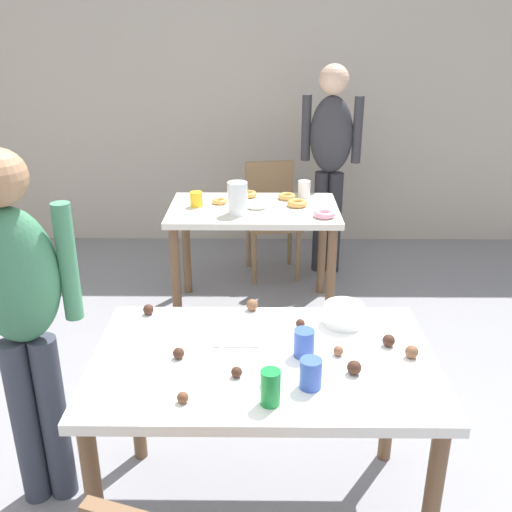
# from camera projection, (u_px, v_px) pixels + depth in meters

# --- Properties ---
(ground_plane) EXTENTS (6.40, 6.40, 0.00)m
(ground_plane) POSITION_uv_depth(u_px,v_px,m) (253.00, 499.00, 2.47)
(ground_plane) COLOR gray
(wall_back) EXTENTS (6.40, 0.10, 2.60)m
(wall_back) POSITION_uv_depth(u_px,v_px,m) (258.00, 94.00, 4.94)
(wall_back) COLOR #BCB2A3
(wall_back) RESTS_ON ground_plane
(dining_table_near) EXTENTS (1.25, 0.78, 0.75)m
(dining_table_near) POSITION_uv_depth(u_px,v_px,m) (263.00, 379.00, 2.16)
(dining_table_near) COLOR white
(dining_table_near) RESTS_ON ground_plane
(dining_table_far) EXTENTS (1.11, 0.68, 0.75)m
(dining_table_far) POSITION_uv_depth(u_px,v_px,m) (254.00, 224.00, 3.84)
(dining_table_far) COLOR silver
(dining_table_far) RESTS_ON ground_plane
(chair_far_table) EXTENTS (0.46, 0.46, 0.87)m
(chair_far_table) POSITION_uv_depth(u_px,v_px,m) (271.00, 211.00, 4.54)
(chair_far_table) COLOR olive
(chair_far_table) RESTS_ON ground_plane
(person_girl_near) EXTENTS (0.45, 0.26, 1.50)m
(person_girl_near) POSITION_uv_depth(u_px,v_px,m) (20.00, 308.00, 2.16)
(person_girl_near) COLOR #383D4C
(person_girl_near) RESTS_ON ground_plane
(person_adult_far) EXTENTS (0.45, 0.26, 1.60)m
(person_adult_far) POSITION_uv_depth(u_px,v_px,m) (331.00, 152.00, 4.35)
(person_adult_far) COLOR #28282D
(person_adult_far) RESTS_ON ground_plane
(mixing_bowl) EXTENTS (0.16, 0.16, 0.08)m
(mixing_bowl) POSITION_uv_depth(u_px,v_px,m) (344.00, 314.00, 2.34)
(mixing_bowl) COLOR white
(mixing_bowl) RESTS_ON dining_table_near
(soda_can) EXTENTS (0.07, 0.07, 0.12)m
(soda_can) POSITION_uv_depth(u_px,v_px,m) (270.00, 387.00, 1.84)
(soda_can) COLOR #198438
(soda_can) RESTS_ON dining_table_near
(fork_near) EXTENTS (0.17, 0.02, 0.01)m
(fork_near) POSITION_uv_depth(u_px,v_px,m) (236.00, 346.00, 2.19)
(fork_near) COLOR silver
(fork_near) RESTS_ON dining_table_near
(cup_near_0) EXTENTS (0.08, 0.08, 0.11)m
(cup_near_0) POSITION_uv_depth(u_px,v_px,m) (311.00, 374.00, 1.93)
(cup_near_0) COLOR #3351B2
(cup_near_0) RESTS_ON dining_table_near
(cup_near_1) EXTENTS (0.08, 0.08, 0.10)m
(cup_near_1) POSITION_uv_depth(u_px,v_px,m) (304.00, 343.00, 2.11)
(cup_near_1) COLOR #3351B2
(cup_near_1) RESTS_ON dining_table_near
(cake_ball_0) EXTENTS (0.05, 0.05, 0.05)m
(cake_ball_0) POSITION_uv_depth(u_px,v_px,m) (412.00, 352.00, 2.11)
(cake_ball_0) COLOR brown
(cake_ball_0) RESTS_ON dining_table_near
(cake_ball_1) EXTENTS (0.05, 0.05, 0.05)m
(cake_ball_1) POSITION_uv_depth(u_px,v_px,m) (389.00, 341.00, 2.18)
(cake_ball_1) COLOR #3D2319
(cake_ball_1) RESTS_ON dining_table_near
(cake_ball_2) EXTENTS (0.04, 0.04, 0.04)m
(cake_ball_2) POSITION_uv_depth(u_px,v_px,m) (267.00, 381.00, 1.94)
(cake_ball_2) COLOR brown
(cake_ball_2) RESTS_ON dining_table_near
(cake_ball_3) EXTENTS (0.04, 0.04, 0.04)m
(cake_ball_3) POSITION_uv_depth(u_px,v_px,m) (237.00, 372.00, 1.99)
(cake_ball_3) COLOR #3D2319
(cake_ball_3) RESTS_ON dining_table_near
(cake_ball_4) EXTENTS (0.04, 0.04, 0.04)m
(cake_ball_4) POSITION_uv_depth(u_px,v_px,m) (179.00, 353.00, 2.10)
(cake_ball_4) COLOR #3D2319
(cake_ball_4) RESTS_ON dining_table_near
(cake_ball_5) EXTENTS (0.04, 0.04, 0.04)m
(cake_ball_5) POSITION_uv_depth(u_px,v_px,m) (183.00, 397.00, 1.86)
(cake_ball_5) COLOR brown
(cake_ball_5) RESTS_ON dining_table_near
(cake_ball_6) EXTENTS (0.05, 0.05, 0.05)m
(cake_ball_6) POSITION_uv_depth(u_px,v_px,m) (354.00, 368.00, 2.01)
(cake_ball_6) COLOR #3D2319
(cake_ball_6) RESTS_ON dining_table_near
(cake_ball_7) EXTENTS (0.04, 0.04, 0.04)m
(cake_ball_7) POSITION_uv_depth(u_px,v_px,m) (338.00, 351.00, 2.12)
(cake_ball_7) COLOR brown
(cake_ball_7) RESTS_ON dining_table_near
(cake_ball_8) EXTENTS (0.04, 0.04, 0.04)m
(cake_ball_8) POSITION_uv_depth(u_px,v_px,m) (148.00, 310.00, 2.42)
(cake_ball_8) COLOR #3D2319
(cake_ball_8) RESTS_ON dining_table_near
(cake_ball_9) EXTENTS (0.04, 0.04, 0.04)m
(cake_ball_9) POSITION_uv_depth(u_px,v_px,m) (300.00, 323.00, 2.31)
(cake_ball_9) COLOR #3D2319
(cake_ball_9) RESTS_ON dining_table_near
(cake_ball_10) EXTENTS (0.05, 0.05, 0.05)m
(cake_ball_10) POSITION_uv_depth(u_px,v_px,m) (252.00, 305.00, 2.45)
(cake_ball_10) COLOR brown
(cake_ball_10) RESTS_ON dining_table_near
(pitcher_far) EXTENTS (0.13, 0.13, 0.21)m
(pitcher_far) POSITION_uv_depth(u_px,v_px,m) (238.00, 198.00, 3.63)
(pitcher_far) COLOR white
(pitcher_far) RESTS_ON dining_table_far
(cup_far_0) EXTENTS (0.08, 0.08, 0.10)m
(cup_far_0) POSITION_uv_depth(u_px,v_px,m) (196.00, 199.00, 3.80)
(cup_far_0) COLOR yellow
(cup_far_0) RESTS_ON dining_table_far
(cup_far_1) EXTENTS (0.08, 0.08, 0.12)m
(cup_far_1) POSITION_uv_depth(u_px,v_px,m) (304.00, 189.00, 3.99)
(cup_far_1) COLOR white
(cup_far_1) RESTS_ON dining_table_far
(donut_far_0) EXTENTS (0.13, 0.13, 0.04)m
(donut_far_0) POSITION_uv_depth(u_px,v_px,m) (256.00, 205.00, 3.78)
(donut_far_0) COLOR white
(donut_far_0) RESTS_ON dining_table_far
(donut_far_1) EXTENTS (0.13, 0.13, 0.04)m
(donut_far_1) POSITION_uv_depth(u_px,v_px,m) (297.00, 203.00, 3.81)
(donut_far_1) COLOR gold
(donut_far_1) RESTS_ON dining_table_far
(donut_far_2) EXTENTS (0.10, 0.10, 0.03)m
(donut_far_2) POSITION_uv_depth(u_px,v_px,m) (220.00, 201.00, 3.87)
(donut_far_2) COLOR gold
(donut_far_2) RESTS_ON dining_table_far
(donut_far_3) EXTENTS (0.14, 0.14, 0.04)m
(donut_far_3) POSITION_uv_depth(u_px,v_px,m) (324.00, 214.00, 3.60)
(donut_far_3) COLOR pink
(donut_far_3) RESTS_ON dining_table_far
(donut_far_4) EXTENTS (0.12, 0.12, 0.04)m
(donut_far_4) POSITION_uv_depth(u_px,v_px,m) (287.00, 196.00, 3.97)
(donut_far_4) COLOR gold
(donut_far_4) RESTS_ON dining_table_far
(donut_far_5) EXTENTS (0.12, 0.12, 0.04)m
(donut_far_5) POSITION_uv_depth(u_px,v_px,m) (248.00, 194.00, 4.02)
(donut_far_5) COLOR gold
(donut_far_5) RESTS_ON dining_table_far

